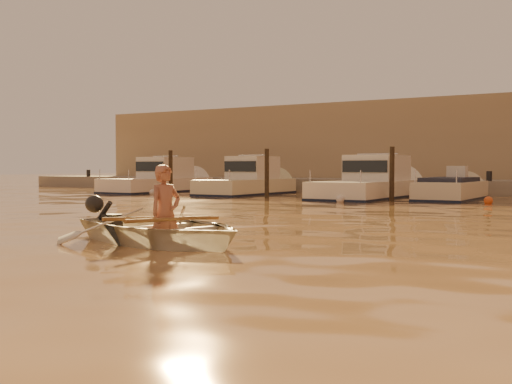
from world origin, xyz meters
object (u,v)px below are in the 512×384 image
Objects in this scene: moored_boat_1 at (246,181)px; person at (165,214)px; waterfront_building at (477,146)px; moored_boat_3 at (451,194)px; moored_boat_0 at (157,179)px; moored_boat_2 at (371,182)px; dinghy at (162,229)px.

person is at bearing -62.03° from moored_boat_1.
person is 0.25× the size of moored_boat_1.
moored_boat_3 is at bearing -82.76° from waterfront_building.
moored_boat_2 is at bearing 0.00° from moored_boat_0.
moored_boat_2 is (-2.77, 16.68, 0.38)m from dinghy.
moored_boat_1 is at bearing 180.00° from moored_boat_3.
moored_boat_2 is at bearing -99.59° from waterfront_building.
moored_boat_2 reaches higher than person.
person is 0.22× the size of moored_boat_0.
moored_boat_0 is at bearing 53.58° from dinghy.
waterfront_building is at bearing 80.41° from moored_boat_2.
moored_boat_2 reaches higher than dinghy.
waterfront_building reaches higher than moored_boat_1.
dinghy is 0.08× the size of waterfront_building.
dinghy is 27.78m from waterfront_building.
moored_boat_1 reaches higher than person.
person reaches higher than dinghy.
waterfront_building is (7.86, 11.00, 1.77)m from moored_boat_1.
moored_boat_2 is at bearing 23.28° from person.
moored_boat_2 is 11.30m from waterfront_building.
moored_boat_3 is at bearing 11.87° from dinghy.
moored_boat_0 is at bearing 180.00° from moored_boat_3.
moored_boat_3 is at bearing 0.00° from moored_boat_0.
waterfront_building reaches higher than dinghy.
moored_boat_3 is (3.26, 0.00, -0.40)m from moored_boat_2.
moored_boat_1 and moored_boat_2 have the same top height.
moored_boat_3 is 0.12× the size of waterfront_building.
moored_boat_0 is at bearing 53.73° from person.
moored_boat_1 is (5.24, 0.00, 0.00)m from moored_boat_0.
dinghy is 0.43× the size of moored_boat_2.
person is 16.94m from moored_boat_2.
moored_boat_0 is (-14.11, 16.70, 0.12)m from person.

